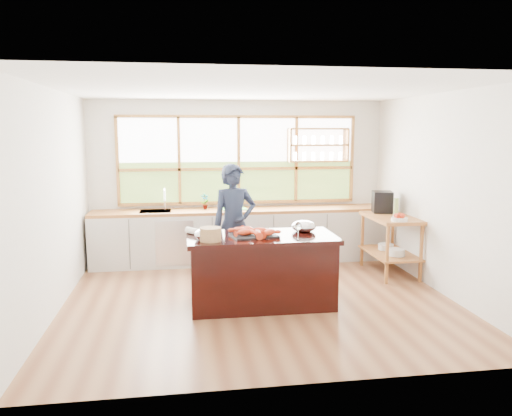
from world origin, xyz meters
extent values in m
plane|color=#905F3A|center=(0.00, 0.00, 0.00)|extent=(5.00, 5.00, 0.00)
cube|color=silver|center=(0.00, 2.25, 1.35)|extent=(5.00, 0.02, 2.70)
cube|color=silver|center=(0.00, -2.25, 1.35)|extent=(5.00, 0.02, 2.70)
cube|color=silver|center=(-2.50, 0.00, 1.35)|extent=(0.02, 4.50, 2.70)
cube|color=silver|center=(2.50, 0.00, 1.35)|extent=(0.02, 4.50, 2.70)
cube|color=white|center=(0.00, 0.00, 2.70)|extent=(5.00, 4.50, 0.02)
cube|color=#A87233|center=(0.00, 2.22, 1.70)|extent=(4.05, 0.06, 1.50)
cube|color=white|center=(0.00, 2.24, 2.05)|extent=(3.98, 0.01, 0.75)
cube|color=#446424|center=(0.00, 2.24, 1.32)|extent=(3.98, 0.01, 0.70)
cube|color=#A87233|center=(1.35, 2.11, 2.23)|extent=(1.00, 0.28, 0.03)
cube|color=#A87233|center=(1.35, 2.11, 1.95)|extent=(1.00, 0.28, 0.03)
cube|color=#A87233|center=(1.35, 2.11, 1.67)|extent=(1.00, 0.28, 0.03)
cube|color=#A87233|center=(0.85, 2.11, 1.95)|extent=(0.03, 0.28, 0.55)
cube|color=#A87233|center=(1.85, 2.11, 1.95)|extent=(0.03, 0.28, 0.55)
cube|color=beige|center=(0.00, 1.94, 0.42)|extent=(4.90, 0.62, 0.85)
cube|color=silver|center=(-1.10, 1.62, 0.43)|extent=(0.60, 0.01, 0.72)
cube|color=#A1582B|center=(0.00, 1.94, 0.88)|extent=(4.90, 0.62, 0.05)
cube|color=silver|center=(-1.40, 1.94, 0.82)|extent=(0.50, 0.42, 0.16)
cube|color=#A1582B|center=(2.45, 0.40, 0.45)|extent=(0.04, 0.04, 0.90)
cube|color=#A1582B|center=(2.45, 1.40, 0.45)|extent=(0.04, 0.04, 0.90)
cube|color=#A1582B|center=(1.93, 0.40, 0.45)|extent=(0.04, 0.04, 0.90)
cube|color=#A1582B|center=(1.93, 1.40, 0.45)|extent=(0.04, 0.04, 0.90)
cube|color=#A1582B|center=(2.19, 0.90, 0.32)|extent=(0.62, 1.10, 0.03)
cube|color=#A1582B|center=(2.19, 0.90, 0.88)|extent=(0.62, 1.10, 0.05)
cylinder|color=silver|center=(2.19, 0.65, 0.39)|extent=(0.24, 0.24, 0.11)
cylinder|color=silver|center=(2.19, 1.05, 0.38)|extent=(0.24, 0.24, 0.09)
cube|color=black|center=(0.00, -0.20, 0.42)|extent=(1.77, 0.82, 0.84)
cube|color=black|center=(0.00, -0.20, 0.87)|extent=(1.85, 0.90, 0.06)
imported|color=#1C243A|center=(-0.24, 0.70, 0.87)|extent=(0.70, 0.52, 1.74)
imported|color=slate|center=(-0.59, 2.00, 1.03)|extent=(0.16, 0.13, 0.27)
cube|color=#4ACA46|center=(-0.11, 1.94, 0.91)|extent=(0.42, 0.33, 0.01)
cube|color=black|center=(2.19, 1.26, 1.07)|extent=(0.36, 0.38, 0.34)
cylinder|color=#89A854|center=(2.24, 0.85, 1.04)|extent=(0.08, 0.08, 0.29)
cylinder|color=silver|center=(2.14, 0.50, 0.93)|extent=(0.24, 0.24, 0.05)
sphere|color=#B0240C|center=(2.19, 0.50, 0.97)|extent=(0.07, 0.07, 0.07)
sphere|color=#B0240C|center=(2.16, 0.55, 0.97)|extent=(0.07, 0.07, 0.07)
sphere|color=#B0240C|center=(2.10, 0.53, 0.97)|extent=(0.07, 0.07, 0.07)
sphere|color=#B0240C|center=(2.10, 0.47, 0.97)|extent=(0.07, 0.07, 0.07)
sphere|color=#B0240C|center=(2.16, 0.45, 0.97)|extent=(0.07, 0.07, 0.07)
cube|color=black|center=(-0.10, -0.22, 0.91)|extent=(0.61, 0.48, 0.02)
ellipsoid|color=red|center=(-0.22, -0.27, 0.96)|extent=(0.23, 0.15, 0.08)
ellipsoid|color=red|center=(-0.02, -0.20, 0.96)|extent=(0.23, 0.14, 0.08)
ellipsoid|color=red|center=(0.08, -0.32, 0.96)|extent=(0.21, 0.21, 0.08)
ellipsoid|color=red|center=(-0.15, -0.10, 0.96)|extent=(0.18, 0.23, 0.08)
ellipsoid|color=red|center=(-0.08, -0.36, 0.96)|extent=(0.11, 0.22, 0.08)
ellipsoid|color=red|center=(-0.26, -0.14, 0.96)|extent=(0.20, 0.22, 0.08)
ellipsoid|color=silver|center=(-0.69, -0.32, 0.96)|extent=(0.29, 0.29, 0.14)
ellipsoid|color=silver|center=(0.58, -0.03, 0.97)|extent=(0.32, 0.32, 0.15)
cylinder|color=white|center=(0.39, -0.51, 0.90)|extent=(0.06, 0.06, 0.01)
cylinder|color=white|center=(0.39, -0.51, 0.97)|extent=(0.01, 0.01, 0.13)
ellipsoid|color=white|center=(0.39, -0.51, 1.07)|extent=(0.08, 0.08, 0.10)
cylinder|color=tan|center=(-0.65, -0.43, 0.98)|extent=(0.25, 0.25, 0.16)
cylinder|color=white|center=(-0.83, -0.02, 0.94)|extent=(0.24, 0.29, 0.08)
camera|label=1|loc=(-0.98, -6.21, 2.19)|focal=35.00mm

